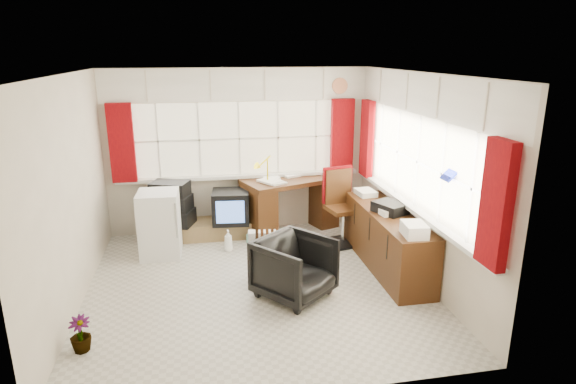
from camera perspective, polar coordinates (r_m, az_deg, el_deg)
name	(u,v)px	position (r m, az deg, el deg)	size (l,w,h in m)	color
ground	(257,285)	(5.96, -3.67, -10.95)	(4.00, 4.00, 0.00)	beige
room_walls	(255,165)	(5.44, -3.95, 3.23)	(4.00, 4.00, 4.00)	beige
window_back	(240,172)	(7.45, -5.66, 2.43)	(3.70, 0.12, 3.60)	beige
window_right	(413,202)	(6.12, 14.54, -1.16)	(0.12, 3.70, 3.60)	beige
curtains	(315,150)	(6.50, 3.22, 5.02)	(3.83, 3.83, 1.15)	maroon
overhead_cabinets	(319,89)	(6.46, 3.70, 12.07)	(3.98, 3.98, 0.48)	white
desk	(290,201)	(7.54, 0.26, -1.13)	(1.61, 1.16, 0.87)	#482611
desk_lamp	(267,164)	(7.17, -2.46, 3.34)	(0.17, 0.15, 0.40)	yellow
task_chair	(340,203)	(7.08, 6.20, -1.31)	(0.55, 0.58, 1.12)	black
office_chair	(295,268)	(5.56, 0.78, -8.99)	(0.75, 0.77, 0.70)	black
radiator	(270,259)	(6.01, -2.13, -7.98)	(0.44, 0.21, 0.63)	white
credenza	(387,239)	(6.39, 11.68, -5.51)	(0.50, 2.00, 0.85)	#482611
file_tray	(390,208)	(6.26, 12.02, -1.83)	(0.31, 0.40, 0.13)	black
tv_bench	(207,229)	(7.45, -9.55, -4.32)	(1.40, 0.50, 0.25)	olive
crt_tv	(231,207)	(7.24, -6.80, -1.75)	(0.58, 0.55, 0.49)	black
hifi_stack	(171,205)	(7.29, -13.69, -1.47)	(0.72, 0.59, 0.65)	black
mini_fridge	(160,224)	(6.82, -14.96, -3.69)	(0.56, 0.57, 0.91)	white
spray_bottle_a	(228,240)	(6.89, -7.09, -5.72)	(0.12, 0.12, 0.31)	white
spray_bottle_b	(250,236)	(7.17, -4.49, -5.22)	(0.09, 0.09, 0.20)	#88CBB9
flower_vase	(80,334)	(5.10, -23.41, -15.22)	(0.20, 0.20, 0.35)	black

